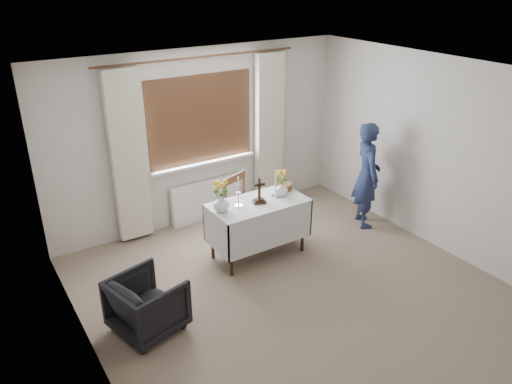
% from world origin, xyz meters
% --- Properties ---
extents(ground, '(5.00, 5.00, 0.00)m').
position_xyz_m(ground, '(0.00, 0.00, 0.00)').
color(ground, gray).
rests_on(ground, ground).
extents(altar_table, '(1.24, 0.64, 0.76)m').
position_xyz_m(altar_table, '(0.09, 1.14, 0.38)').
color(altar_table, silver).
rests_on(altar_table, ground).
extents(wooden_chair, '(0.54, 0.54, 0.93)m').
position_xyz_m(wooden_chair, '(0.16, 1.57, 0.47)').
color(wooden_chair, brown).
rests_on(wooden_chair, ground).
extents(armchair, '(0.82, 0.80, 0.61)m').
position_xyz_m(armchair, '(-1.66, 0.51, 0.31)').
color(armchair, black).
rests_on(armchair, ground).
extents(person, '(0.57, 0.66, 1.54)m').
position_xyz_m(person, '(1.86, 1.05, 0.77)').
color(person, navy).
rests_on(person, ground).
extents(radiator, '(1.10, 0.10, 0.60)m').
position_xyz_m(radiator, '(0.00, 2.42, 0.30)').
color(radiator, white).
rests_on(radiator, ground).
extents(wooden_cross, '(0.18, 0.15, 0.33)m').
position_xyz_m(wooden_cross, '(0.09, 1.12, 0.93)').
color(wooden_cross, black).
rests_on(wooden_cross, altar_table).
extents(candlestick_left, '(0.14, 0.14, 0.39)m').
position_xyz_m(candlestick_left, '(-0.17, 1.18, 0.96)').
color(candlestick_left, silver).
rests_on(candlestick_left, altar_table).
extents(candlestick_right, '(0.14, 0.14, 0.37)m').
position_xyz_m(candlestick_right, '(0.37, 1.16, 0.95)').
color(candlestick_right, silver).
rests_on(candlestick_right, altar_table).
extents(flower_vase_left, '(0.23, 0.23, 0.21)m').
position_xyz_m(flower_vase_left, '(-0.42, 1.17, 0.87)').
color(flower_vase_left, white).
rests_on(flower_vase_left, altar_table).
extents(flower_vase_right, '(0.19, 0.19, 0.18)m').
position_xyz_m(flower_vase_right, '(0.45, 1.15, 0.85)').
color(flower_vase_right, white).
rests_on(flower_vase_right, altar_table).
extents(wicker_basket, '(0.24, 0.24, 0.09)m').
position_xyz_m(wicker_basket, '(0.59, 1.29, 0.80)').
color(wicker_basket, brown).
rests_on(wicker_basket, altar_table).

